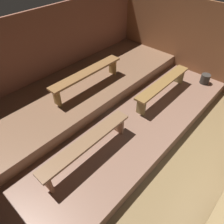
% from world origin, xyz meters
% --- Properties ---
extents(ground, '(6.78, 6.19, 0.08)m').
position_xyz_m(ground, '(0.00, 2.69, -0.04)').
color(ground, olive).
extents(wall_back, '(6.78, 0.06, 2.23)m').
position_xyz_m(wall_back, '(0.00, 5.42, 1.11)').
color(wall_back, '#8F5642').
rests_on(wall_back, ground).
extents(wall_right, '(0.06, 6.19, 2.23)m').
position_xyz_m(wall_right, '(3.02, 2.69, 1.11)').
color(wall_right, brown).
rests_on(wall_right, ground).
extents(platform_lower, '(5.98, 3.59, 0.28)m').
position_xyz_m(platform_lower, '(0.00, 3.59, 0.14)').
color(platform_lower, '#835E4C').
rests_on(platform_lower, ground).
extents(platform_middle, '(5.98, 1.94, 0.28)m').
position_xyz_m(platform_middle, '(0.00, 4.42, 0.42)').
color(platform_middle, brown).
rests_on(platform_middle, platform_lower).
extents(bench_lower_left, '(2.01, 0.28, 0.46)m').
position_xyz_m(bench_lower_left, '(-1.27, 2.80, 0.66)').
color(bench_lower_left, '#866243').
rests_on(bench_lower_left, platform_lower).
extents(bench_lower_right, '(2.01, 0.28, 0.46)m').
position_xyz_m(bench_lower_right, '(1.27, 2.80, 0.66)').
color(bench_lower_right, olive).
rests_on(bench_lower_right, platform_lower).
extents(bench_middle_center, '(2.06, 0.28, 0.46)m').
position_xyz_m(bench_middle_center, '(0.03, 4.18, 0.94)').
color(bench_middle_center, olive).
rests_on(bench_middle_center, platform_middle).
extents(pail_lower, '(0.25, 0.25, 0.26)m').
position_xyz_m(pail_lower, '(2.63, 2.26, 0.41)').
color(pail_lower, '#332D28').
rests_on(pail_lower, platform_lower).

